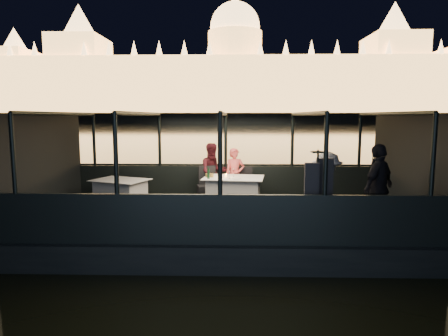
{
  "coord_description": "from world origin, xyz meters",
  "views": [
    {
      "loc": [
        0.26,
        -8.78,
        2.75
      ],
      "look_at": [
        0.0,
        0.4,
        1.55
      ],
      "focal_mm": 32.0,
      "sensor_mm": 36.0,
      "label": 1
    }
  ],
  "objects_px": {
    "passenger_dark": "(378,189)",
    "passenger_stripe": "(326,189)",
    "person_woman_coral": "(235,174)",
    "wine_bottle": "(208,172)",
    "chair_port_left": "(207,186)",
    "coat_stand": "(317,191)",
    "chair_port_right": "(244,186)",
    "person_man_maroon": "(213,173)",
    "dining_table_central": "(234,192)",
    "dining_table_aft": "(121,191)"
  },
  "relations": [
    {
      "from": "wine_bottle",
      "to": "passenger_stripe",
      "type": "bearing_deg",
      "value": -35.56
    },
    {
      "from": "dining_table_central",
      "to": "chair_port_left",
      "type": "height_order",
      "value": "chair_port_left"
    },
    {
      "from": "person_woman_coral",
      "to": "person_man_maroon",
      "type": "height_order",
      "value": "person_man_maroon"
    },
    {
      "from": "dining_table_aft",
      "to": "wine_bottle",
      "type": "xyz_separation_m",
      "value": [
        2.22,
        -0.32,
        0.53
      ]
    },
    {
      "from": "dining_table_aft",
      "to": "person_man_maroon",
      "type": "relative_size",
      "value": 0.84
    },
    {
      "from": "person_woman_coral",
      "to": "passenger_dark",
      "type": "distance_m",
      "value": 3.86
    },
    {
      "from": "chair_port_left",
      "to": "person_woman_coral",
      "type": "xyz_separation_m",
      "value": [
        0.72,
        0.27,
        0.3
      ]
    },
    {
      "from": "chair_port_left",
      "to": "coat_stand",
      "type": "bearing_deg",
      "value": -67.89
    },
    {
      "from": "dining_table_central",
      "to": "person_woman_coral",
      "type": "xyz_separation_m",
      "value": [
        0.03,
        0.72,
        0.36
      ]
    },
    {
      "from": "person_man_maroon",
      "to": "passenger_stripe",
      "type": "bearing_deg",
      "value": -68.81
    },
    {
      "from": "dining_table_aft",
      "to": "chair_port_right",
      "type": "xyz_separation_m",
      "value": [
        3.09,
        0.56,
        0.06
      ]
    },
    {
      "from": "coat_stand",
      "to": "passenger_stripe",
      "type": "bearing_deg",
      "value": 61.62
    },
    {
      "from": "chair_port_right",
      "to": "passenger_stripe",
      "type": "xyz_separation_m",
      "value": [
        1.54,
        -2.6,
        0.4
      ]
    },
    {
      "from": "dining_table_aft",
      "to": "chair_port_left",
      "type": "distance_m",
      "value": 2.16
    },
    {
      "from": "dining_table_central",
      "to": "chair_port_left",
      "type": "bearing_deg",
      "value": 147.17
    },
    {
      "from": "dining_table_central",
      "to": "passenger_dark",
      "type": "height_order",
      "value": "passenger_dark"
    },
    {
      "from": "passenger_stripe",
      "to": "coat_stand",
      "type": "bearing_deg",
      "value": 175.74
    },
    {
      "from": "passenger_stripe",
      "to": "passenger_dark",
      "type": "distance_m",
      "value": 1.0
    },
    {
      "from": "dining_table_aft",
      "to": "coat_stand",
      "type": "relative_size",
      "value": 0.78
    },
    {
      "from": "dining_table_aft",
      "to": "chair_port_right",
      "type": "height_order",
      "value": "chair_port_right"
    },
    {
      "from": "chair_port_right",
      "to": "wine_bottle",
      "type": "xyz_separation_m",
      "value": [
        -0.87,
        -0.87,
        0.47
      ]
    },
    {
      "from": "passenger_stripe",
      "to": "passenger_dark",
      "type": "height_order",
      "value": "passenger_dark"
    },
    {
      "from": "passenger_stripe",
      "to": "passenger_dark",
      "type": "xyz_separation_m",
      "value": [
        1.0,
        0.02,
        0.0
      ]
    },
    {
      "from": "chair_port_left",
      "to": "coat_stand",
      "type": "height_order",
      "value": "coat_stand"
    },
    {
      "from": "person_man_maroon",
      "to": "passenger_stripe",
      "type": "height_order",
      "value": "passenger_stripe"
    },
    {
      "from": "chair_port_left",
      "to": "dining_table_aft",
      "type": "bearing_deg",
      "value": 176.1
    },
    {
      "from": "person_woman_coral",
      "to": "person_man_maroon",
      "type": "bearing_deg",
      "value": 163.76
    },
    {
      "from": "chair_port_left",
      "to": "passenger_stripe",
      "type": "bearing_deg",
      "value": -58.52
    },
    {
      "from": "person_woman_coral",
      "to": "wine_bottle",
      "type": "relative_size",
      "value": 4.96
    },
    {
      "from": "coat_stand",
      "to": "passenger_stripe",
      "type": "relative_size",
      "value": 1.05
    },
    {
      "from": "coat_stand",
      "to": "dining_table_aft",
      "type": "bearing_deg",
      "value": 149.07
    },
    {
      "from": "passenger_dark",
      "to": "chair_port_left",
      "type": "bearing_deg",
      "value": -79.81
    },
    {
      "from": "person_woman_coral",
      "to": "wine_bottle",
      "type": "bearing_deg",
      "value": -133.37
    },
    {
      "from": "dining_table_central",
      "to": "person_man_maroon",
      "type": "distance_m",
      "value": 1.02
    },
    {
      "from": "person_woman_coral",
      "to": "wine_bottle",
      "type": "height_order",
      "value": "person_woman_coral"
    },
    {
      "from": "dining_table_central",
      "to": "passenger_dark",
      "type": "xyz_separation_m",
      "value": [
        2.8,
        -1.97,
        0.47
      ]
    },
    {
      "from": "passenger_dark",
      "to": "wine_bottle",
      "type": "height_order",
      "value": "passenger_dark"
    },
    {
      "from": "passenger_stripe",
      "to": "passenger_dark",
      "type": "relative_size",
      "value": 0.91
    },
    {
      "from": "dining_table_central",
      "to": "dining_table_aft",
      "type": "bearing_deg",
      "value": 178.82
    },
    {
      "from": "chair_port_right",
      "to": "passenger_stripe",
      "type": "relative_size",
      "value": 0.58
    },
    {
      "from": "coat_stand",
      "to": "chair_port_left",
      "type": "bearing_deg",
      "value": 126.47
    },
    {
      "from": "passenger_stripe",
      "to": "wine_bottle",
      "type": "xyz_separation_m",
      "value": [
        -2.41,
        1.72,
        0.06
      ]
    },
    {
      "from": "dining_table_central",
      "to": "dining_table_aft",
      "type": "xyz_separation_m",
      "value": [
        -2.82,
        0.06,
        0.0
      ]
    },
    {
      "from": "dining_table_central",
      "to": "wine_bottle",
      "type": "distance_m",
      "value": 0.84
    },
    {
      "from": "wine_bottle",
      "to": "passenger_dark",
      "type": "bearing_deg",
      "value": -26.59
    },
    {
      "from": "passenger_stripe",
      "to": "person_man_maroon",
      "type": "bearing_deg",
      "value": 64.62
    },
    {
      "from": "passenger_dark",
      "to": "passenger_stripe",
      "type": "bearing_deg",
      "value": -44.18
    },
    {
      "from": "chair_port_left",
      "to": "coat_stand",
      "type": "relative_size",
      "value": 0.57
    },
    {
      "from": "dining_table_aft",
      "to": "person_man_maroon",
      "type": "height_order",
      "value": "person_man_maroon"
    },
    {
      "from": "person_man_maroon",
      "to": "wine_bottle",
      "type": "xyz_separation_m",
      "value": [
        -0.05,
        -1.04,
        0.17
      ]
    }
  ]
}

